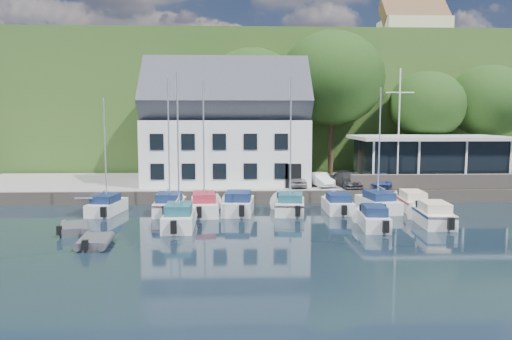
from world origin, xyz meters
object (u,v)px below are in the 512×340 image
object	(u,v)px
boat_r1_6	(379,150)
dinghy_1	(95,240)
boat_r1_4	(290,151)
boat_r2_3	(373,216)
boat_r1_3	(238,202)
car_white	(319,179)
club_pavilion	(428,159)
boat_r2_4	(433,213)
harbor_building	(226,133)
boat_r1_1	(169,149)
flagpole	(399,128)
boat_r2_1	(178,151)
car_dgrey	(348,180)
boat_r1_7	(411,200)
car_blue	(380,179)
boat_r1_0	(105,153)
car_silver	(296,179)
boat_r1_2	(204,147)
boat_r1_5	(338,202)
dinghy_0	(74,227)

from	to	relation	value
boat_r1_6	dinghy_1	xyz separation A→B (m)	(-17.78, -9.39, -4.05)
boat_r1_4	boat_r2_3	size ratio (longest dim) A/B	1.66
boat_r1_3	car_white	bearing A→B (deg)	48.06
club_pavilion	boat_r2_4	xyz separation A→B (m)	(-4.73, -13.13, -2.30)
harbor_building	boat_r1_1	world-z (taller)	harbor_building
car_white	boat_r2_4	bearing A→B (deg)	-80.04
flagpole	boat_r2_1	bearing A→B (deg)	-149.09
car_dgrey	boat_r1_7	distance (m)	6.25
car_blue	boat_r1_0	world-z (taller)	boat_r1_0
boat_r1_1	boat_r1_3	xyz separation A→B (m)	(4.83, -0.06, -3.78)
boat_r1_1	car_silver	bearing A→B (deg)	31.52
car_silver	boat_r1_0	distance (m)	15.59
car_blue	boat_r1_3	size ratio (longest dim) A/B	0.64
boat_r1_6	dinghy_1	size ratio (longest dim) A/B	3.05
car_blue	club_pavilion	bearing A→B (deg)	48.95
car_dgrey	boat_r1_3	world-z (taller)	car_dgrey
car_blue	flagpole	xyz separation A→B (m)	(1.38, -0.24, 4.21)
harbor_building	boat_r1_2	bearing A→B (deg)	-98.44
car_white	car_silver	bearing A→B (deg)	164.44
car_white	boat_r2_1	world-z (taller)	boat_r2_1
flagpole	boat_r1_1	size ratio (longest dim) A/B	1.06
car_blue	boat_r1_2	bearing A→B (deg)	-139.97
boat_r1_7	car_silver	bearing A→B (deg)	148.80
harbor_building	boat_r2_4	distance (m)	19.57
boat_r1_0	boat_r1_4	xyz separation A→B (m)	(12.94, -0.38, 0.19)
car_silver	flagpole	bearing A→B (deg)	-3.15
car_silver	car_dgrey	distance (m)	4.26
boat_r1_5	boat_r1_1	bearing A→B (deg)	-178.41
club_pavilion	boat_r1_4	world-z (taller)	boat_r1_4
flagpole	boat_r2_3	xyz separation A→B (m)	(-4.89, -10.51, -5.13)
boat_r1_1	boat_r2_1	bearing A→B (deg)	-76.65
boat_r1_0	boat_r1_6	bearing A→B (deg)	9.68
car_white	dinghy_0	xyz separation A→B (m)	(-16.55, -11.84, -1.23)
boat_r1_5	club_pavilion	bearing A→B (deg)	41.40
car_silver	boat_r2_1	distance (m)	14.12
car_dgrey	boat_r1_0	xyz separation A→B (m)	(-18.40, -5.61, 2.65)
car_blue	boat_r1_3	distance (m)	13.09
car_dgrey	boat_r1_5	distance (m)	5.96
flagpole	boat_r1_1	bearing A→B (deg)	-163.33
boat_r1_1	boat_r2_4	distance (m)	18.05
flagpole	boat_r2_1	xyz separation A→B (m)	(-16.78, -10.05, -1.13)
boat_r2_4	car_blue	bearing A→B (deg)	97.54
boat_r1_0	boat_r2_1	distance (m)	7.43
harbor_building	dinghy_0	size ratio (longest dim) A/B	4.89
dinghy_0	boat_r2_4	bearing A→B (deg)	-13.38
boat_r1_2	dinghy_1	world-z (taller)	boat_r1_2
boat_r1_1	boat_r1_6	xyz separation A→B (m)	(14.99, 0.55, -0.18)
car_silver	car_blue	xyz separation A→B (m)	(6.88, -0.54, -0.00)
car_blue	boat_r1_5	xyz separation A→B (m)	(-4.61, -5.39, -0.96)
boat_r1_2	boat_r1_4	size ratio (longest dim) A/B	1.05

